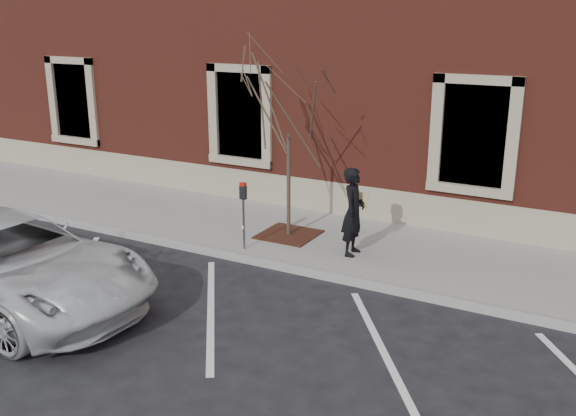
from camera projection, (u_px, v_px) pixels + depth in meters
The scene contains 10 objects.
ground at pixel (274, 267), 12.99m from camera, with size 120.00×120.00×0.00m, color #28282B.
sidewalk_near at pixel (312, 238), 14.44m from camera, with size 40.00×3.50×0.15m, color #98968E.
curb_near at pixel (273, 265), 12.93m from camera, with size 40.00×0.12×0.15m, color #9E9E99.
parking_stripes at pixel (211, 309), 11.15m from camera, with size 28.00×4.40×0.01m, color silver, non-canonical shape.
building_civic at pixel (408, 48), 18.33m from camera, with size 40.00×8.62×8.00m.
man at pixel (353, 212), 13.05m from camera, with size 0.67×0.44×1.83m, color black.
parking_meter at pixel (243, 203), 13.31m from camera, with size 0.13×0.10×1.45m.
tree_grate at pixel (289, 234), 14.43m from camera, with size 1.22×1.22×0.03m, color #462216.
sapling at pixel (289, 105), 13.59m from camera, with size 2.51×2.51×4.18m.
white_truck at pixel (7, 263), 11.13m from camera, with size 2.60×5.64×1.57m, color silver.
Camera 1 is at (6.06, -10.46, 4.94)m, focal length 40.00 mm.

